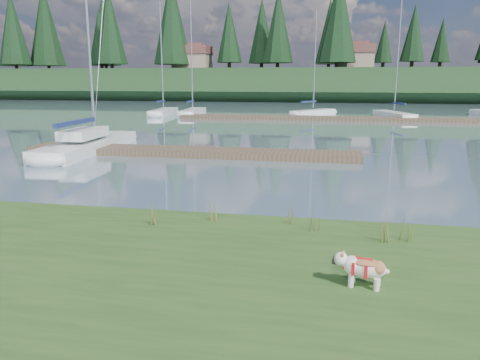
# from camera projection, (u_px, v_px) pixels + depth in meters

# --- Properties ---
(ground) EXTENTS (200.00, 200.00, 0.00)m
(ground) POSITION_uv_depth(u_px,v_px,m) (302.00, 120.00, 41.71)
(ground) COLOR slate
(ground) RESTS_ON ground
(bank) EXTENTS (60.00, 9.00, 0.35)m
(bank) POSITION_uv_depth(u_px,v_px,m) (149.00, 305.00, 7.14)
(bank) COLOR #2E4E1E
(bank) RESTS_ON ground
(ridge) EXTENTS (200.00, 20.00, 5.00)m
(ridge) POSITION_uv_depth(u_px,v_px,m) (318.00, 85.00, 82.42)
(ridge) COLOR black
(ridge) RESTS_ON ground
(bulldog) EXTENTS (0.87, 0.44, 0.51)m
(bulldog) POSITION_uv_depth(u_px,v_px,m) (363.00, 267.00, 7.33)
(bulldog) COLOR silver
(bulldog) RESTS_ON bank
(sailboat_main) EXTENTS (2.41, 9.54, 13.53)m
(sailboat_main) POSITION_uv_depth(u_px,v_px,m) (95.00, 141.00, 24.09)
(sailboat_main) COLOR silver
(sailboat_main) RESTS_ON ground
(dock_near) EXTENTS (16.00, 2.00, 0.30)m
(dock_near) POSITION_uv_depth(u_px,v_px,m) (189.00, 152.00, 22.29)
(dock_near) COLOR #4C3D2C
(dock_near) RESTS_ON ground
(dock_far) EXTENTS (26.00, 2.20, 0.30)m
(dock_far) POSITION_uv_depth(u_px,v_px,m) (325.00, 118.00, 41.30)
(dock_far) COLOR #4C3D2C
(dock_far) RESTS_ON ground
(sailboat_bg_0) EXTENTS (2.22, 7.66, 11.00)m
(sailboat_bg_0) POSITION_uv_depth(u_px,v_px,m) (165.00, 111.00, 47.90)
(sailboat_bg_0) COLOR silver
(sailboat_bg_0) RESTS_ON ground
(sailboat_bg_1) EXTENTS (2.18, 7.74, 11.43)m
(sailboat_bg_1) POSITION_uv_depth(u_px,v_px,m) (194.00, 111.00, 47.68)
(sailboat_bg_1) COLOR silver
(sailboat_bg_1) RESTS_ON ground
(sailboat_bg_2) EXTENTS (4.81, 6.21, 10.11)m
(sailboat_bg_2) POSITION_uv_depth(u_px,v_px,m) (317.00, 112.00, 46.54)
(sailboat_bg_2) COLOR silver
(sailboat_bg_2) RESTS_ON ground
(sailboat_bg_3) EXTENTS (3.62, 7.39, 10.81)m
(sailboat_bg_3) POSITION_uv_depth(u_px,v_px,m) (391.00, 114.00, 43.76)
(sailboat_bg_3) COLOR silver
(sailboat_bg_3) RESTS_ON ground
(weed_0) EXTENTS (0.17, 0.14, 0.58)m
(weed_0) POSITION_uv_depth(u_px,v_px,m) (214.00, 210.00, 10.78)
(weed_0) COLOR #475B23
(weed_0) RESTS_ON bank
(weed_1) EXTENTS (0.17, 0.14, 0.57)m
(weed_1) POSITION_uv_depth(u_px,v_px,m) (290.00, 213.00, 10.54)
(weed_1) COLOR #475B23
(weed_1) RESTS_ON bank
(weed_2) EXTENTS (0.17, 0.14, 0.76)m
(weed_2) POSITION_uv_depth(u_px,v_px,m) (385.00, 227.00, 9.32)
(weed_2) COLOR #475B23
(weed_2) RESTS_ON bank
(weed_3) EXTENTS (0.17, 0.14, 0.65)m
(weed_3) POSITION_uv_depth(u_px,v_px,m) (152.00, 214.00, 10.41)
(weed_3) COLOR #475B23
(weed_3) RESTS_ON bank
(weed_4) EXTENTS (0.17, 0.14, 0.52)m
(weed_4) POSITION_uv_depth(u_px,v_px,m) (315.00, 222.00, 9.99)
(weed_4) COLOR #475B23
(weed_4) RESTS_ON bank
(weed_5) EXTENTS (0.17, 0.14, 0.61)m
(weed_5) POSITION_uv_depth(u_px,v_px,m) (407.00, 229.00, 9.39)
(weed_5) COLOR #475B23
(weed_5) RESTS_ON bank
(mud_lip) EXTENTS (60.00, 0.50, 0.14)m
(mud_lip) POSITION_uv_depth(u_px,v_px,m) (217.00, 225.00, 11.38)
(mud_lip) COLOR #33281C
(mud_lip) RESTS_ON ground
(conifer_0) EXTENTS (5.72, 5.72, 14.15)m
(conifer_0) POSITION_uv_depth(u_px,v_px,m) (13.00, 28.00, 84.86)
(conifer_0) COLOR #382619
(conifer_0) RESTS_ON ridge
(conifer_1) EXTENTS (4.40, 4.40, 11.30)m
(conifer_1) POSITION_uv_depth(u_px,v_px,m) (100.00, 36.00, 86.16)
(conifer_1) COLOR #382619
(conifer_1) RESTS_ON ridge
(conifer_2) EXTENTS (6.60, 6.60, 16.05)m
(conifer_2) POSITION_uv_depth(u_px,v_px,m) (172.00, 19.00, 79.98)
(conifer_2) COLOR #382619
(conifer_2) RESTS_ON ridge
(conifer_3) EXTENTS (4.84, 4.84, 12.25)m
(conifer_3) POSITION_uv_depth(u_px,v_px,m) (262.00, 31.00, 81.38)
(conifer_3) COLOR #382619
(conifer_3) RESTS_ON ridge
(conifer_4) EXTENTS (6.16, 6.16, 15.10)m
(conifer_4) POSITION_uv_depth(u_px,v_px,m) (339.00, 16.00, 72.90)
(conifer_4) COLOR #382619
(conifer_4) RESTS_ON ridge
(conifer_5) EXTENTS (3.96, 3.96, 10.35)m
(conifer_5) POSITION_uv_depth(u_px,v_px,m) (414.00, 33.00, 74.95)
(conifer_5) COLOR #382619
(conifer_5) RESTS_ON ridge
(house_0) EXTENTS (6.30, 5.30, 4.65)m
(house_0) POSITION_uv_depth(u_px,v_px,m) (193.00, 57.00, 82.66)
(house_0) COLOR gray
(house_0) RESTS_ON ridge
(house_1) EXTENTS (6.30, 5.30, 4.65)m
(house_1) POSITION_uv_depth(u_px,v_px,m) (355.00, 56.00, 78.35)
(house_1) COLOR gray
(house_1) RESTS_ON ridge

